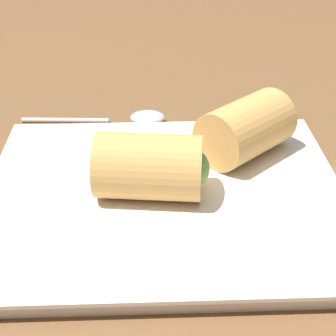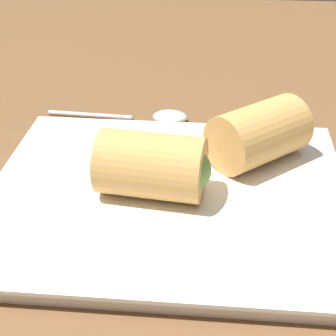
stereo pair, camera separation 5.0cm
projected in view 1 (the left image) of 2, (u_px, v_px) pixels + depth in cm
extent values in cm
cube|color=brown|center=(153.00, 229.00, 44.19)|extent=(180.00, 140.00, 2.00)
cube|color=white|center=(168.00, 200.00, 44.87)|extent=(27.37, 23.87, 1.20)
cube|color=white|center=(168.00, 192.00, 44.49)|extent=(28.47, 24.83, 0.30)
cylinder|color=#DBA356|center=(249.00, 129.00, 48.15)|extent=(9.36, 9.18, 5.08)
sphere|color=#6B9E47|center=(271.00, 117.00, 50.12)|extent=(3.31, 3.31, 3.31)
cylinder|color=#DBA356|center=(149.00, 167.00, 42.55)|extent=(8.58, 6.00, 5.08)
sphere|color=#6B9E47|center=(191.00, 168.00, 42.32)|extent=(3.31, 3.31, 3.31)
cylinder|color=silver|center=(68.00, 120.00, 58.31)|extent=(9.07, 1.04, 0.50)
ellipsoid|color=silver|center=(150.00, 118.00, 57.98)|extent=(3.78, 2.99, 1.25)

